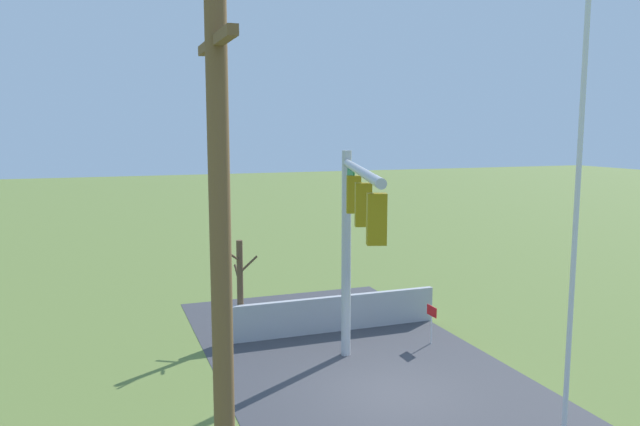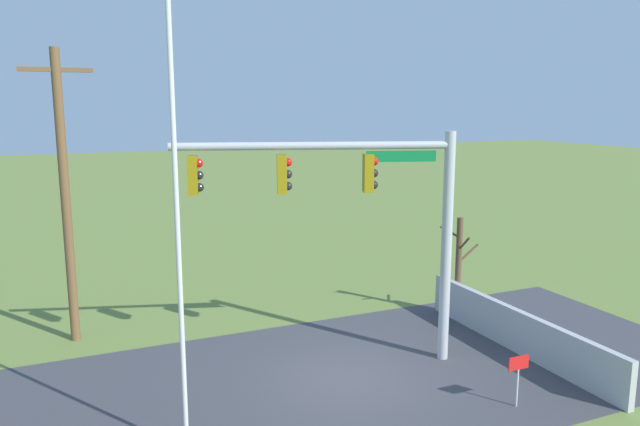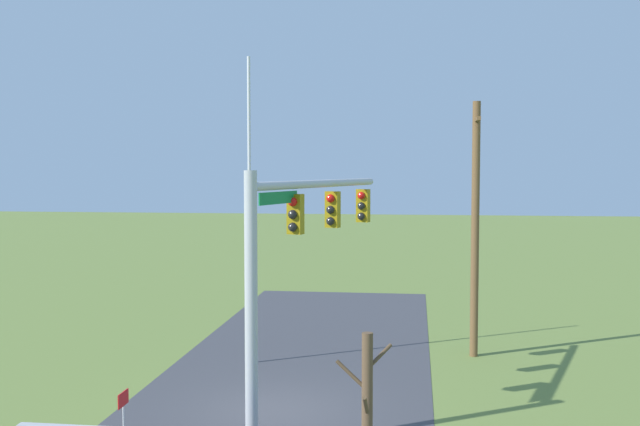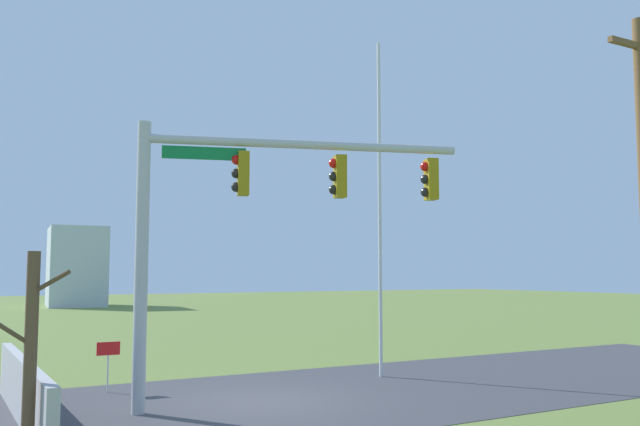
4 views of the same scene
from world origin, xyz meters
name	(u,v)px [view 3 (image 3 of 4)]	position (x,y,z in m)	size (l,w,h in m)	color
ground_plane	(275,410)	(0.00, 0.00, 0.00)	(160.00, 160.00, 0.00)	olive
road_surface	(300,368)	(-4.00, 0.00, 0.01)	(28.00, 8.00, 0.01)	#3D3D42
signal_mast	(297,242)	(0.77, 0.70, 4.39)	(6.88, 2.36, 6.12)	#B2B5BA
flagpole	(249,212)	(-4.37, -1.64, 4.80)	(0.10, 0.10, 9.60)	silver
utility_pole	(475,225)	(-6.18, 5.43, 4.32)	(1.90, 0.26, 8.31)	brown
bare_tree	(367,419)	(5.29, 2.69, 1.68)	(1.27, 1.02, 3.24)	brown
open_sign	(123,406)	(2.86, -2.87, 0.91)	(0.56, 0.04, 1.22)	silver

